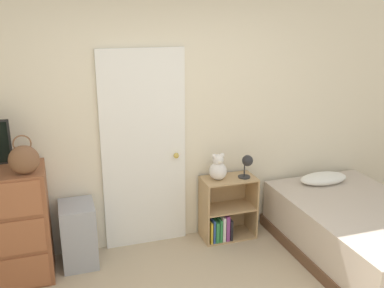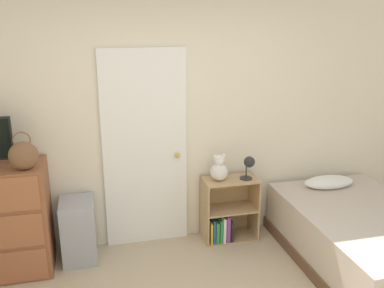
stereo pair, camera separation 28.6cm
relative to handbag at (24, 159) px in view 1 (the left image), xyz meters
The scene contains 8 objects.
wall_back 1.36m from the handbag, 19.57° to the left, with size 10.00×0.06×2.55m.
door_closed 1.17m from the handbag, 20.15° to the left, with size 0.85×0.09×2.03m.
handbag is the anchor object (origin of this frame).
storage_bin 0.97m from the handbag, 27.89° to the left, with size 0.32×0.40×0.62m.
bookshelf 2.13m from the handbag, ahead, with size 0.57×0.32×0.68m.
teddy_bear 1.88m from the handbag, ahead, with size 0.19×0.19×0.28m.
desk_lamp 2.17m from the handbag, ahead, with size 0.15×0.14×0.25m.
bed 3.22m from the handbag, 10.07° to the right, with size 1.24×1.91×0.64m.
Camera 1 is at (-0.98, -2.11, 2.34)m, focal length 40.00 mm.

